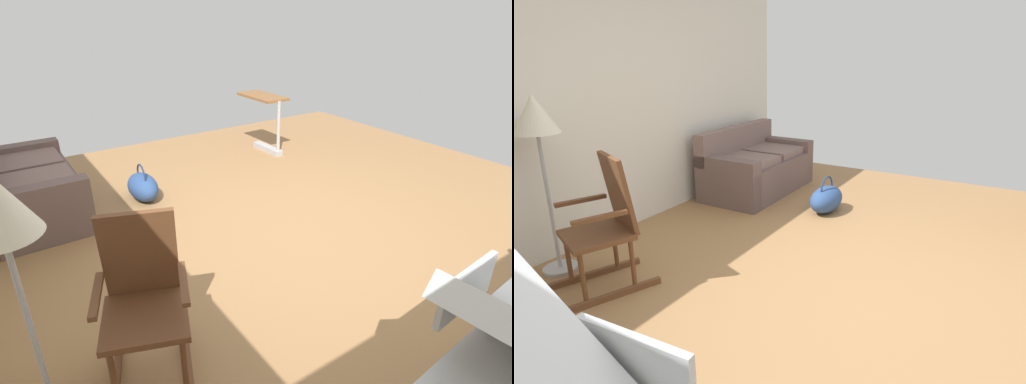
% 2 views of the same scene
% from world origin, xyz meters
% --- Properties ---
extents(ground_plane, '(7.43, 7.43, 0.00)m').
position_xyz_m(ground_plane, '(0.00, 0.00, 0.00)').
color(ground_plane, '#9E7247').
extents(back_wall, '(6.14, 0.10, 2.70)m').
position_xyz_m(back_wall, '(0.00, 2.60, 1.35)').
color(back_wall, silver).
rests_on(back_wall, ground).
extents(couch, '(1.60, 0.86, 0.85)m').
position_xyz_m(couch, '(1.92, 2.03, 0.31)').
color(couch, '#68534F').
rests_on(couch, ground).
extents(rocking_chair, '(0.88, 0.71, 1.05)m').
position_xyz_m(rocking_chair, '(-0.73, 1.73, 0.50)').
color(rocking_chair, brown).
rests_on(rocking_chair, ground).
extents(floor_lamp, '(0.34, 0.34, 1.48)m').
position_xyz_m(floor_lamp, '(-0.80, 2.30, 1.23)').
color(floor_lamp, '#B2B5BA').
rests_on(floor_lamp, ground).
extents(duffel_bag, '(0.57, 0.34, 0.43)m').
position_xyz_m(duffel_bag, '(1.66, 0.91, 0.15)').
color(duffel_bag, '#2D4C84').
rests_on(duffel_bag, ground).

